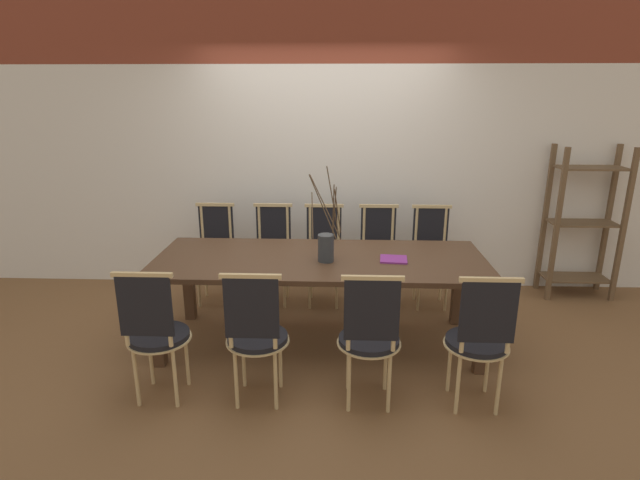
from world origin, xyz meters
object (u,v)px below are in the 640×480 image
object	(u,v)px
book_stack	(394,259)
chair_far_center	(324,252)
shelving_rack	(583,223)
dining_table	(320,268)
vase_centerpiece	(326,246)
chair_near_center	(370,335)

from	to	relation	value
book_stack	chair_far_center	bearing A→B (deg)	123.32
chair_far_center	shelving_rack	xyz separation A→B (m)	(2.60, 0.29, 0.24)
chair_far_center	shelving_rack	distance (m)	2.62
chair_far_center	book_stack	bearing A→B (deg)	123.32
dining_table	chair_far_center	size ratio (longest dim) A/B	2.72
chair_far_center	vase_centerpiece	world-z (taller)	vase_centerpiece
dining_table	shelving_rack	xyz separation A→B (m)	(2.60, 1.15, 0.10)
shelving_rack	chair_near_center	bearing A→B (deg)	-138.19
chair_near_center	vase_centerpiece	bearing A→B (deg)	111.60
dining_table	chair_near_center	bearing A→B (deg)	-67.30
chair_near_center	book_stack	world-z (taller)	chair_near_center
dining_table	shelving_rack	world-z (taller)	shelving_rack
chair_far_center	vase_centerpiece	distance (m)	1.01
vase_centerpiece	book_stack	bearing A→B (deg)	5.23
dining_table	book_stack	distance (m)	0.60
chair_far_center	chair_near_center	bearing A→B (deg)	101.73
chair_near_center	vase_centerpiece	world-z (taller)	vase_centerpiece
vase_centerpiece	shelving_rack	xyz separation A→B (m)	(2.55, 1.23, -0.12)
book_stack	vase_centerpiece	bearing A→B (deg)	-174.77
chair_near_center	vase_centerpiece	xyz separation A→B (m)	(-0.31, 0.78, 0.36)
chair_far_center	shelving_rack	size ratio (longest dim) A/B	0.64
shelving_rack	book_stack	bearing A→B (deg)	-149.69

